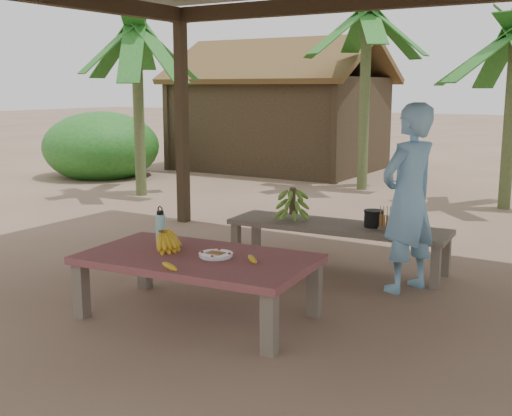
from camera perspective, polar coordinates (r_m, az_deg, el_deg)
The scene contains 15 objects.
ground at distance 5.42m, azimuth 2.20°, elevation -8.66°, with size 80.00×80.00×0.00m, color brown.
work_table at distance 5.06m, azimuth -5.22°, elevation -4.94°, with size 1.88×1.16×0.50m.
bench at distance 6.45m, azimuth 7.22°, elevation -1.92°, with size 2.24×0.75×0.45m.
ripe_banana_bunch at distance 5.20m, azimuth -8.42°, elevation -2.79°, with size 0.30×0.26×0.18m, color yellow, non-canonical shape.
plate at distance 4.98m, azimuth -3.60°, elevation -4.18°, with size 0.26×0.26×0.04m.
loose_banana_front at distance 4.69m, azimuth -7.68°, elevation -5.17°, with size 0.04×0.17×0.04m, color yellow.
loose_banana_side at distance 4.84m, azimuth -0.33°, elevation -4.57°, with size 0.04×0.15×0.04m, color yellow.
water_flask at distance 5.49m, azimuth -8.48°, elevation -1.68°, with size 0.08×0.08×0.31m.
green_banana_stalk at distance 6.59m, azimuth 3.26°, elevation 0.45°, with size 0.31×0.31×0.35m, color #598C2D, non-canonical shape.
cooking_pot at distance 6.36m, azimuth 10.42°, elevation -0.96°, with size 0.19×0.19×0.16m, color black.
skewer_rack at distance 6.21m, azimuth 11.58°, elevation -0.90°, with size 0.18×0.08×0.24m, color #A57F47, non-canonical shape.
woman at distance 5.77m, azimuth 13.40°, elevation 0.82°, with size 0.61×0.40×1.67m, color #699FC6.
hut at distance 14.31m, azimuth 2.23°, elevation 7.92°, with size 4.40×3.43×2.85m.
banana_plant_nw at distance 11.51m, azimuth 9.82°, elevation 15.72°, with size 1.80×1.80×3.33m.
banana_plant_w at distance 10.89m, azimuth -10.58°, elevation 14.17°, with size 1.80×1.80×2.97m.
Camera 1 is at (2.49, -4.46, 1.80)m, focal length 45.00 mm.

